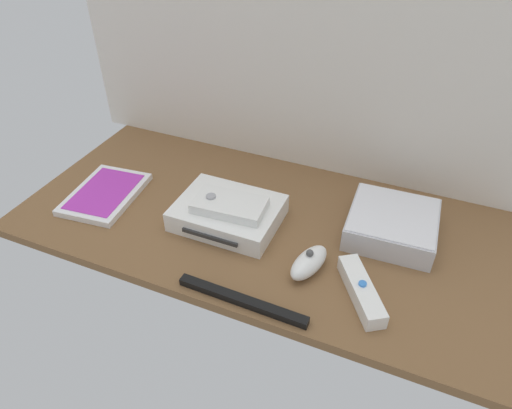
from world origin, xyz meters
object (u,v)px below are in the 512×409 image
at_px(game_console, 228,213).
at_px(remote_wand, 361,290).
at_px(mini_computer, 392,224).
at_px(game_case, 105,194).
at_px(remote_nunchuk, 309,262).
at_px(sensor_bar, 242,300).
at_px(remote_classic_pad, 230,205).

height_order(game_console, remote_wand, game_console).
distance_m(mini_computer, remote_wand, 0.19).
bearing_deg(mini_computer, remote_wand, -95.46).
height_order(game_case, remote_wand, remote_wand).
bearing_deg(remote_nunchuk, sensor_bar, -108.48).
relative_size(game_case, remote_nunchuk, 1.88).
bearing_deg(mini_computer, sensor_bar, -125.61).
relative_size(remote_wand, remote_classic_pad, 0.96).
relative_size(game_console, mini_computer, 1.19).
height_order(game_case, sensor_bar, game_case).
bearing_deg(game_case, remote_classic_pad, -2.20).
xyz_separation_m(game_console, mini_computer, (0.32, 0.09, 0.00)).
bearing_deg(remote_wand, game_console, 129.23).
height_order(game_console, remote_nunchuk, remote_nunchuk).
height_order(remote_wand, remote_nunchuk, remote_nunchuk).
bearing_deg(remote_classic_pad, game_case, 179.50).
xyz_separation_m(remote_nunchuk, remote_classic_pad, (-0.19, 0.06, 0.03)).
xyz_separation_m(game_console, remote_classic_pad, (0.01, -0.01, 0.03)).
distance_m(game_case, remote_wand, 0.60).
distance_m(game_console, game_case, 0.29).
distance_m(game_console, remote_nunchuk, 0.21).
height_order(mini_computer, game_case, mini_computer).
relative_size(game_console, sensor_bar, 0.88).
bearing_deg(remote_classic_pad, mini_computer, 14.31).
height_order(game_case, remote_nunchuk, remote_nunchuk).
bearing_deg(game_case, sensor_bar, -27.08).
bearing_deg(game_console, remote_nunchuk, -19.26).
relative_size(remote_nunchuk, remote_classic_pad, 0.72).
bearing_deg(remote_wand, game_case, 140.45).
xyz_separation_m(remote_nunchuk, sensor_bar, (-0.08, -0.12, -0.01)).
height_order(remote_wand, remote_classic_pad, remote_classic_pad).
bearing_deg(game_case, remote_wand, -12.01).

